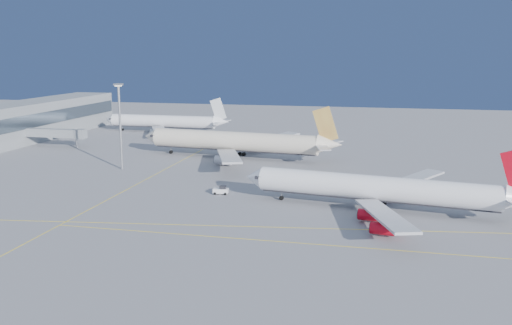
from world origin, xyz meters
name	(u,v)px	position (x,y,z in m)	size (l,w,h in m)	color
ground	(266,218)	(0.00, 0.00, 0.00)	(500.00, 500.00, 0.00)	slate
terminal	(27,121)	(-114.93, 85.00, 7.51)	(18.40, 110.00, 15.00)	gray
jet_bridge	(58,133)	(-93.11, 72.00, 5.17)	(23.60, 3.60, 6.90)	gray
taxiway_lines	(209,206)	(-14.71, 6.34, 0.01)	(118.86, 140.00, 0.02)	yellow
airliner_virgin	(381,189)	(23.53, 12.08, 4.80)	(64.38, 57.28, 15.91)	white
airliner_etihad	(238,142)	(-23.25, 65.63, 5.53)	(69.67, 63.97, 18.18)	beige
airliner_third	(166,121)	(-69.58, 117.86, 4.70)	(57.76, 53.41, 15.53)	white
pushback_tug	(221,190)	(-15.14, 18.05, 0.97)	(3.90, 2.62, 2.09)	white
light_mast	(120,119)	(-52.70, 40.55, 15.06)	(2.21, 2.21, 25.52)	gray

